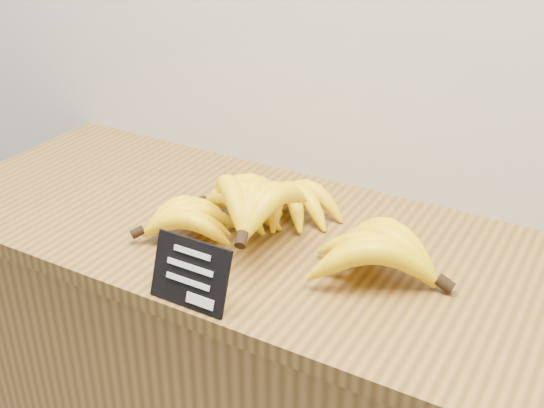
{
  "coord_description": "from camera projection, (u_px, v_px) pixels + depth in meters",
  "views": [
    {
      "loc": [
        0.58,
        1.82,
        1.55
      ],
      "look_at": [
        0.08,
        2.7,
        1.02
      ],
      "focal_mm": 45.0,
      "sensor_mm": 36.0,
      "label": 1
    }
  ],
  "objects": [
    {
      "name": "counter_top",
      "position": [
        286.0,
        244.0,
        1.23
      ],
      "size": [
        1.41,
        0.54,
        0.03
      ],
      "primitive_type": "cube",
      "color": "brown",
      "rests_on": "counter"
    },
    {
      "name": "banana_pile",
      "position": [
        280.0,
        218.0,
        1.19
      ],
      "size": [
        0.57,
        0.36,
        0.13
      ],
      "color": "yellow",
      "rests_on": "counter_top"
    },
    {
      "name": "chalkboard_sign",
      "position": [
        190.0,
        274.0,
        1.03
      ],
      "size": [
        0.13,
        0.04,
        0.1
      ],
      "primitive_type": "cube",
      "rotation": [
        -0.34,
        0.0,
        0.0
      ],
      "color": "black",
      "rests_on": "counter_top"
    }
  ]
}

